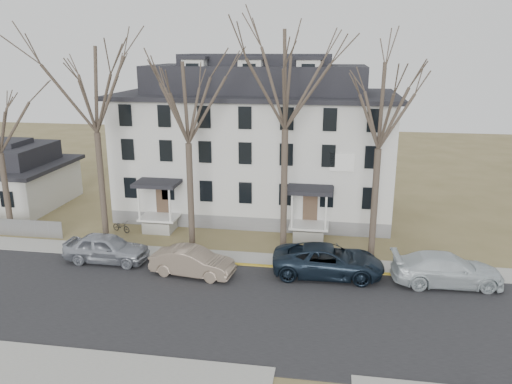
% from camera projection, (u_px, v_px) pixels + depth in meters
% --- Properties ---
extents(ground, '(120.00, 120.00, 0.00)m').
position_uv_depth(ground, '(239.00, 331.00, 22.74)').
color(ground, olive).
rests_on(ground, ground).
extents(main_road, '(120.00, 10.00, 0.04)m').
position_uv_depth(main_road, '(246.00, 310.00, 24.64)').
color(main_road, '#27272A').
rests_on(main_road, ground).
extents(far_sidewalk, '(120.00, 2.00, 0.08)m').
position_uv_depth(far_sidewalk, '(264.00, 261.00, 30.33)').
color(far_sidewalk, '#A09F97').
rests_on(far_sidewalk, ground).
extents(near_sidewalk_left, '(20.00, 5.00, 0.08)m').
position_uv_depth(near_sidewalk_left, '(10.00, 384.00, 19.20)').
color(near_sidewalk_left, '#A09F97').
rests_on(near_sidewalk_left, ground).
extents(yellow_curb, '(14.00, 0.25, 0.06)m').
position_uv_depth(yellow_curb, '(347.00, 273.00, 28.72)').
color(yellow_curb, gold).
rests_on(yellow_curb, ground).
extents(boarding_house, '(20.80, 12.36, 12.05)m').
position_uv_depth(boarding_house, '(257.00, 143.00, 38.60)').
color(boarding_house, slate).
rests_on(boarding_house, ground).
extents(small_house, '(8.70, 8.70, 5.00)m').
position_uv_depth(small_house, '(11.00, 178.00, 40.62)').
color(small_house, beige).
rests_on(small_house, ground).
extents(tree_far_left, '(8.40, 8.40, 13.72)m').
position_uv_depth(tree_far_left, '(93.00, 83.00, 30.84)').
color(tree_far_left, '#473B31').
rests_on(tree_far_left, ground).
extents(tree_mid_left, '(7.80, 7.80, 12.74)m').
position_uv_depth(tree_mid_left, '(187.00, 97.00, 30.14)').
color(tree_mid_left, '#473B31').
rests_on(tree_mid_left, ground).
extents(tree_center, '(9.00, 9.00, 14.70)m').
position_uv_depth(tree_center, '(286.00, 73.00, 28.83)').
color(tree_center, '#473B31').
rests_on(tree_center, ground).
extents(tree_mid_right, '(7.80, 7.80, 12.74)m').
position_uv_depth(tree_mid_right, '(382.00, 100.00, 28.41)').
color(tree_mid_right, '#473B31').
rests_on(tree_mid_right, ground).
extents(car_silver, '(5.11, 2.11, 1.73)m').
position_uv_depth(car_silver, '(107.00, 248.00, 29.94)').
color(car_silver, '#9BA0AB').
rests_on(car_silver, ground).
extents(car_tan, '(4.92, 2.26, 1.56)m').
position_uv_depth(car_tan, '(192.00, 262.00, 28.19)').
color(car_tan, gray).
rests_on(car_tan, ground).
extents(car_navy, '(6.30, 3.02, 1.73)m').
position_uv_depth(car_navy, '(328.00, 261.00, 28.15)').
color(car_navy, black).
rests_on(car_navy, ground).
extents(car_white, '(6.05, 2.82, 1.71)m').
position_uv_depth(car_white, '(447.00, 270.00, 27.06)').
color(car_white, silver).
rests_on(car_white, ground).
extents(bicycle_left, '(1.62, 1.06, 0.80)m').
position_uv_depth(bicycle_left, '(121.00, 227.00, 34.91)').
color(bicycle_left, black).
rests_on(bicycle_left, ground).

